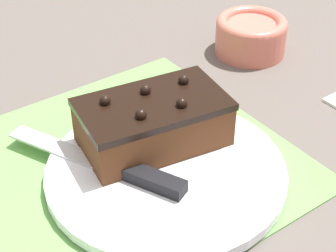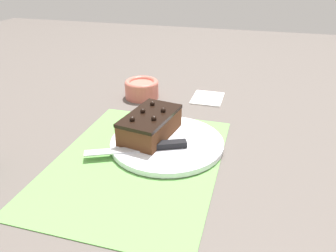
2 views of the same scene
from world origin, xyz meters
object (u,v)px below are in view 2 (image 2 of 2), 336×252
Objects in this scene: chocolate_cake at (151,124)px; small_bowl at (142,88)px; cake_plate at (167,143)px; serving_knife at (154,147)px.

chocolate_cake reaches higher than small_bowl.
cake_plate is 0.31m from small_bowl.
cake_plate is at bearing -149.47° from small_bowl.
serving_knife is 2.03× the size of small_bowl.
cake_plate is 1.23× the size of serving_knife.
cake_plate is 1.49× the size of chocolate_cake.
serving_knife is (-0.04, 0.02, 0.01)m from cake_plate.
cake_plate is 0.06m from chocolate_cake.
chocolate_cake is 1.68× the size of small_bowl.
serving_knife is at bearing -155.80° from small_bowl.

